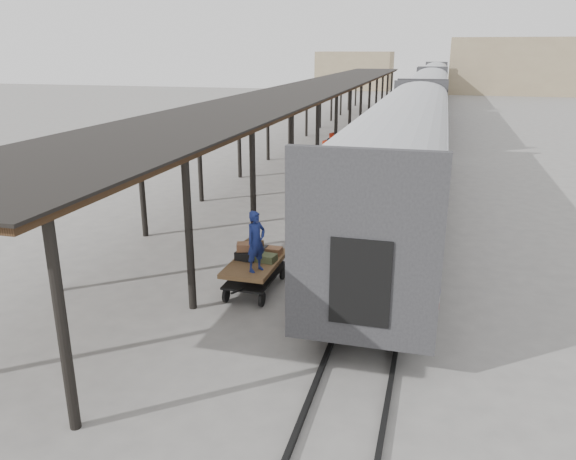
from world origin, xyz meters
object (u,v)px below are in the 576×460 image
(pedestrian, at_px, (329,152))
(baggage_cart, at_px, (255,268))
(luggage_tug, at_px, (335,146))
(porter, at_px, (256,241))

(pedestrian, bearing_deg, baggage_cart, 73.73)
(luggage_tug, relative_size, porter, 1.12)
(baggage_cart, bearing_deg, pedestrian, 95.46)
(baggage_cart, relative_size, luggage_tug, 1.34)
(porter, bearing_deg, pedestrian, 34.42)
(porter, bearing_deg, luggage_tug, 34.21)
(porter, relative_size, pedestrian, 1.01)
(porter, bearing_deg, baggage_cart, 50.28)
(baggage_cart, distance_m, pedestrian, 17.71)
(baggage_cart, height_order, pedestrian, pedestrian)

